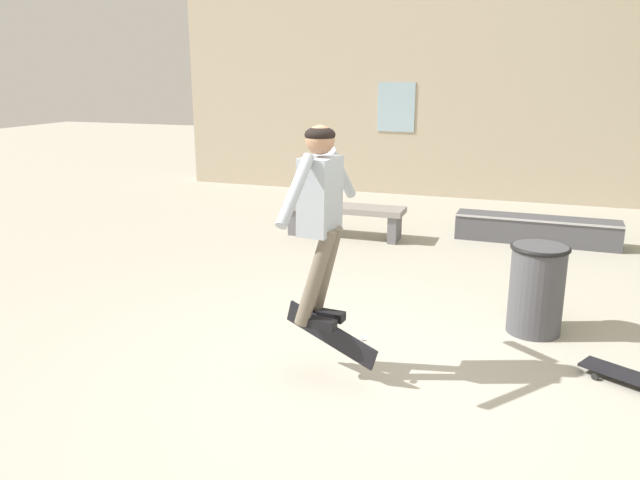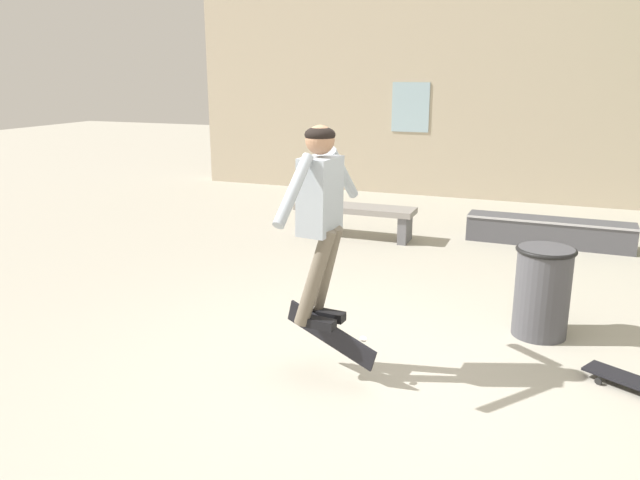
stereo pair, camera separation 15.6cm
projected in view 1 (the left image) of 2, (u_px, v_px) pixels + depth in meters
The scene contains 8 objects.
ground_plane at pixel (370, 373), 4.88m from camera, with size 40.00×40.00×0.00m, color #B2AD9E.
building_backdrop at pixel (481, 61), 11.10m from camera, with size 12.10×0.52×6.13m.
park_bench at pixel (344, 214), 8.81m from camera, with size 1.70×0.46×0.46m.
skate_ledge at pixel (536, 230), 8.55m from camera, with size 2.16×0.48×0.36m.
trash_bin at pixel (537, 287), 5.54m from camera, with size 0.51×0.51×0.81m.
skater at pixel (320, 208), 4.52m from camera, with size 0.34×1.26×1.49m.
skateboard_flipping at pixel (331, 335), 4.75m from camera, with size 0.79×0.24×0.44m.
skateboard_resting at pixel (634, 378), 4.65m from camera, with size 0.78×0.55×0.08m.
Camera 1 is at (1.08, -4.32, 2.28)m, focal length 35.00 mm.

